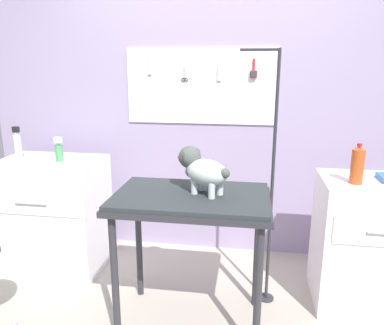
{
  "coord_description": "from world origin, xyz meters",
  "views": [
    {
      "loc": [
        0.31,
        -1.9,
        1.62
      ],
      "look_at": [
        -0.02,
        0.2,
        1.07
      ],
      "focal_mm": 35.11,
      "sensor_mm": 36.0,
      "label": 1
    }
  ],
  "objects_px": {
    "grooming_arm": "(270,192)",
    "detangler_spray": "(59,151)",
    "grooming_table": "(191,209)",
    "counter_left": "(54,214)",
    "dog": "(202,169)",
    "soda_bottle": "(357,165)",
    "cabinet_right": "(368,243)"
  },
  "relations": [
    {
      "from": "grooming_arm",
      "to": "detangler_spray",
      "type": "height_order",
      "value": "grooming_arm"
    },
    {
      "from": "grooming_table",
      "to": "grooming_arm",
      "type": "distance_m",
      "value": 0.58
    },
    {
      "from": "grooming_table",
      "to": "detangler_spray",
      "type": "relative_size",
      "value": 5.01
    },
    {
      "from": "grooming_table",
      "to": "counter_left",
      "type": "relative_size",
      "value": 1.05
    },
    {
      "from": "dog",
      "to": "soda_bottle",
      "type": "height_order",
      "value": "soda_bottle"
    },
    {
      "from": "cabinet_right",
      "to": "counter_left",
      "type": "bearing_deg",
      "value": 176.64
    },
    {
      "from": "dog",
      "to": "cabinet_right",
      "type": "bearing_deg",
      "value": 18.21
    },
    {
      "from": "grooming_table",
      "to": "counter_left",
      "type": "xyz_separation_m",
      "value": [
        -1.22,
        0.54,
        -0.33
      ]
    },
    {
      "from": "counter_left",
      "to": "cabinet_right",
      "type": "xyz_separation_m",
      "value": [
        2.38,
        -0.14,
        -0.0
      ]
    },
    {
      "from": "counter_left",
      "to": "soda_bottle",
      "type": "distance_m",
      "value": 2.31
    },
    {
      "from": "grooming_arm",
      "to": "counter_left",
      "type": "bearing_deg",
      "value": 172.82
    },
    {
      "from": "grooming_arm",
      "to": "detangler_spray",
      "type": "bearing_deg",
      "value": 172.6
    },
    {
      "from": "grooming_table",
      "to": "detangler_spray",
      "type": "xyz_separation_m",
      "value": [
        -1.12,
        0.53,
        0.2
      ]
    },
    {
      "from": "dog",
      "to": "soda_bottle",
      "type": "distance_m",
      "value": 0.99
    },
    {
      "from": "detangler_spray",
      "to": "dog",
      "type": "bearing_deg",
      "value": -22.8
    },
    {
      "from": "dog",
      "to": "detangler_spray",
      "type": "distance_m",
      "value": 1.28
    },
    {
      "from": "grooming_arm",
      "to": "detangler_spray",
      "type": "distance_m",
      "value": 1.63
    },
    {
      "from": "soda_bottle",
      "to": "dog",
      "type": "bearing_deg",
      "value": -163.88
    },
    {
      "from": "cabinet_right",
      "to": "soda_bottle",
      "type": "xyz_separation_m",
      "value": [
        -0.15,
        -0.09,
        0.57
      ]
    },
    {
      "from": "grooming_table",
      "to": "detangler_spray",
      "type": "bearing_deg",
      "value": 154.7
    },
    {
      "from": "grooming_table",
      "to": "dog",
      "type": "bearing_deg",
      "value": 29.73
    },
    {
      "from": "cabinet_right",
      "to": "soda_bottle",
      "type": "distance_m",
      "value": 0.59
    },
    {
      "from": "detangler_spray",
      "to": "soda_bottle",
      "type": "xyz_separation_m",
      "value": [
        2.13,
        -0.22,
        0.03
      ]
    },
    {
      "from": "counter_left",
      "to": "soda_bottle",
      "type": "bearing_deg",
      "value": -5.82
    },
    {
      "from": "counter_left",
      "to": "cabinet_right",
      "type": "bearing_deg",
      "value": -3.36
    },
    {
      "from": "counter_left",
      "to": "detangler_spray",
      "type": "bearing_deg",
      "value": -3.62
    },
    {
      "from": "grooming_arm",
      "to": "soda_bottle",
      "type": "bearing_deg",
      "value": -1.37
    },
    {
      "from": "grooming_table",
      "to": "cabinet_right",
      "type": "relative_size",
      "value": 1.05
    },
    {
      "from": "counter_left",
      "to": "detangler_spray",
      "type": "relative_size",
      "value": 4.78
    },
    {
      "from": "dog",
      "to": "detangler_spray",
      "type": "bearing_deg",
      "value": 157.2
    },
    {
      "from": "grooming_table",
      "to": "grooming_arm",
      "type": "height_order",
      "value": "grooming_arm"
    },
    {
      "from": "grooming_arm",
      "to": "cabinet_right",
      "type": "bearing_deg",
      "value": 6.33
    }
  ]
}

